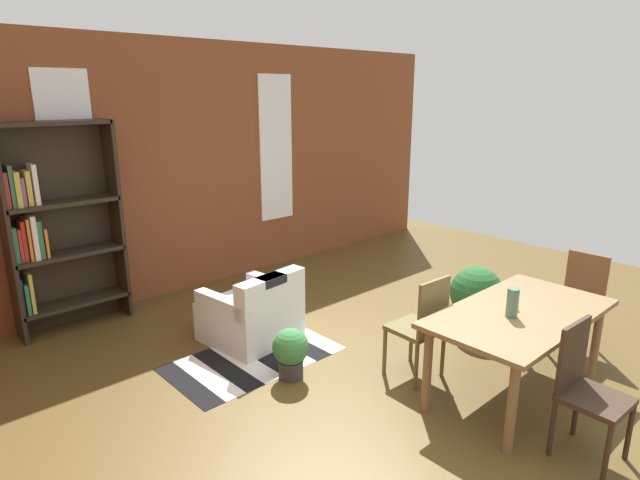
% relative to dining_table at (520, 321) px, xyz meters
% --- Properties ---
extents(ground_plane, '(10.14, 10.14, 0.00)m').
position_rel_dining_table_xyz_m(ground_plane, '(-0.65, 0.41, -0.65)').
color(ground_plane, brown).
extents(back_wall_brick, '(8.80, 0.12, 3.05)m').
position_rel_dining_table_xyz_m(back_wall_brick, '(-0.65, 4.13, 0.87)').
color(back_wall_brick, brown).
rests_on(back_wall_brick, ground).
extents(window_pane_0, '(0.55, 0.02, 1.98)m').
position_rel_dining_table_xyz_m(window_pane_0, '(-2.02, 4.06, 1.02)').
color(window_pane_0, white).
extents(window_pane_1, '(0.55, 0.02, 1.98)m').
position_rel_dining_table_xyz_m(window_pane_1, '(0.71, 4.06, 1.02)').
color(window_pane_1, white).
extents(dining_table, '(1.66, 0.91, 0.74)m').
position_rel_dining_table_xyz_m(dining_table, '(0.00, 0.00, 0.00)').
color(dining_table, brown).
rests_on(dining_table, ground).
extents(vase_on_table, '(0.09, 0.09, 0.23)m').
position_rel_dining_table_xyz_m(vase_on_table, '(-0.16, 0.00, 0.21)').
color(vase_on_table, '#4C7266').
rests_on(vase_on_table, dining_table).
extents(tealight_candle_0, '(0.04, 0.04, 0.04)m').
position_rel_dining_table_xyz_m(tealight_candle_0, '(0.24, 0.22, 0.11)').
color(tealight_candle_0, silver).
rests_on(tealight_candle_0, dining_table).
extents(tealight_candle_1, '(0.04, 0.04, 0.05)m').
position_rel_dining_table_xyz_m(tealight_candle_1, '(-0.01, 0.04, 0.11)').
color(tealight_candle_1, silver).
rests_on(tealight_candle_1, dining_table).
extents(dining_chair_near_left, '(0.42, 0.42, 0.95)m').
position_rel_dining_table_xyz_m(dining_chair_near_left, '(-0.37, -0.68, -0.14)').
color(dining_chair_near_left, '#37271C').
rests_on(dining_chair_near_left, ground).
extents(dining_chair_head_right, '(0.41, 0.41, 0.95)m').
position_rel_dining_table_xyz_m(dining_chair_head_right, '(1.21, 0.00, -0.14)').
color(dining_chair_head_right, brown).
rests_on(dining_chair_head_right, ground).
extents(dining_chair_far_left, '(0.42, 0.42, 0.95)m').
position_rel_dining_table_xyz_m(dining_chair_far_left, '(-0.38, 0.68, -0.14)').
color(dining_chair_far_left, brown).
rests_on(dining_chair_far_left, ground).
extents(bookshelf_tall, '(1.12, 0.33, 2.17)m').
position_rel_dining_table_xyz_m(bookshelf_tall, '(-2.31, 3.88, 0.46)').
color(bookshelf_tall, '#2D2319').
rests_on(bookshelf_tall, ground).
extents(armchair_white, '(0.89, 0.89, 0.75)m').
position_rel_dining_table_xyz_m(armchair_white, '(-1.01, 2.28, -0.38)').
color(armchair_white, silver).
rests_on(armchair_white, ground).
extents(potted_plant_by_shelf, '(0.54, 0.54, 0.70)m').
position_rel_dining_table_xyz_m(potted_plant_by_shelf, '(0.83, 0.88, -0.26)').
color(potted_plant_by_shelf, '#9E6042').
rests_on(potted_plant_by_shelf, ground).
extents(potted_plant_corner, '(0.32, 0.32, 0.46)m').
position_rel_dining_table_xyz_m(potted_plant_corner, '(-1.20, 1.46, -0.40)').
color(potted_plant_corner, '#333338').
rests_on(potted_plant_corner, ground).
extents(striped_rug, '(1.60, 0.91, 0.01)m').
position_rel_dining_table_xyz_m(striped_rug, '(-1.25, 1.96, -0.65)').
color(striped_rug, black).
rests_on(striped_rug, ground).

